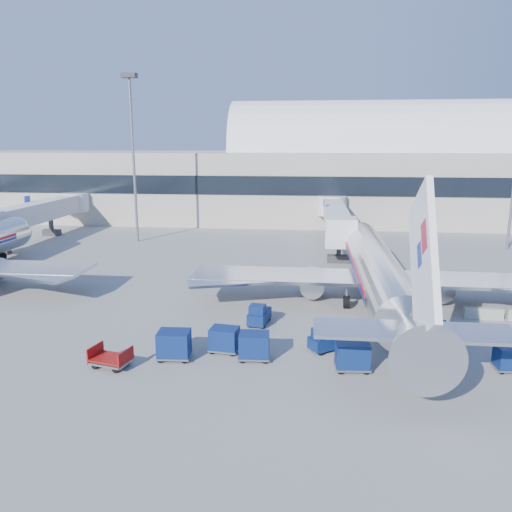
# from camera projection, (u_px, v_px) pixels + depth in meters

# --- Properties ---
(ground) EXTENTS (260.00, 260.00, 0.00)m
(ground) POSITION_uv_depth(u_px,v_px,m) (255.00, 319.00, 39.50)
(ground) COLOR gray
(ground) RESTS_ON ground
(terminal) EXTENTS (170.00, 28.15, 21.00)m
(terminal) POSITION_uv_depth(u_px,v_px,m) (215.00, 176.00, 93.50)
(terminal) COLOR #B2AA9E
(terminal) RESTS_ON ground
(airliner_main) EXTENTS (32.00, 37.26, 12.07)m
(airliner_main) POSITION_uv_depth(u_px,v_px,m) (378.00, 272.00, 42.17)
(airliner_main) COLOR silver
(airliner_main) RESTS_ON ground
(jetbridge_near) EXTENTS (4.40, 27.50, 6.25)m
(jetbridge_near) POSITION_uv_depth(u_px,v_px,m) (335.00, 216.00, 67.69)
(jetbridge_near) COLOR silver
(jetbridge_near) RESTS_ON ground
(jetbridge_mid) EXTENTS (4.40, 27.50, 6.25)m
(jetbridge_mid) POSITION_uv_depth(u_px,v_px,m) (42.00, 211.00, 72.09)
(jetbridge_mid) COLOR silver
(jetbridge_mid) RESTS_ON ground
(mast_west) EXTENTS (2.00, 1.20, 22.60)m
(mast_west) POSITION_uv_depth(u_px,v_px,m) (132.00, 134.00, 67.39)
(mast_west) COLOR slate
(mast_west) RESTS_ON ground
(barrier_near) EXTENTS (3.00, 0.55, 0.90)m
(barrier_near) POSITION_uv_depth(u_px,v_px,m) (483.00, 314.00, 39.45)
(barrier_near) COLOR #9E9E96
(barrier_near) RESTS_ON ground
(tug_lead) EXTENTS (2.73, 2.40, 1.61)m
(tug_lead) POSITION_uv_depth(u_px,v_px,m) (326.00, 340.00, 33.42)
(tug_lead) COLOR #0A1E51
(tug_lead) RESTS_ON ground
(tug_right) EXTENTS (2.31, 1.98, 1.35)m
(tug_right) POSITION_uv_depth(u_px,v_px,m) (443.00, 332.00, 35.19)
(tug_right) COLOR #0A1E51
(tug_right) RESTS_ON ground
(tug_left) EXTENTS (1.71, 2.78, 1.69)m
(tug_left) POSITION_uv_depth(u_px,v_px,m) (259.00, 315.00, 38.21)
(tug_left) COLOR #0A1E51
(tug_left) RESTS_ON ground
(cart_train_a) EXTENTS (2.08, 1.62, 1.77)m
(cart_train_a) POSITION_uv_depth(u_px,v_px,m) (254.00, 346.00, 31.98)
(cart_train_a) COLOR #0A1E51
(cart_train_a) RESTS_ON ground
(cart_train_b) EXTENTS (2.08, 1.69, 1.68)m
(cart_train_b) POSITION_uv_depth(u_px,v_px,m) (224.00, 339.00, 33.15)
(cart_train_b) COLOR #0A1E51
(cart_train_b) RESTS_ON ground
(cart_train_c) EXTENTS (2.21, 1.74, 1.88)m
(cart_train_c) POSITION_uv_depth(u_px,v_px,m) (174.00, 344.00, 32.03)
(cart_train_c) COLOR #0A1E51
(cart_train_c) RESTS_ON ground
(cart_solo_near) EXTENTS (2.20, 1.75, 1.84)m
(cart_solo_near) POSITION_uv_depth(u_px,v_px,m) (352.00, 355.00, 30.49)
(cart_solo_near) COLOR #0A1E51
(cart_solo_near) RESTS_ON ground
(cart_solo_far) EXTENTS (1.85, 1.46, 1.56)m
(cart_solo_far) POSITION_uv_depth(u_px,v_px,m) (510.00, 358.00, 30.42)
(cart_solo_far) COLOR #0A1E51
(cart_solo_far) RESTS_ON ground
(cart_open_red) EXTENTS (2.68, 2.17, 0.63)m
(cart_open_red) POSITION_uv_depth(u_px,v_px,m) (111.00, 360.00, 31.01)
(cart_open_red) COLOR slate
(cart_open_red) RESTS_ON ground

